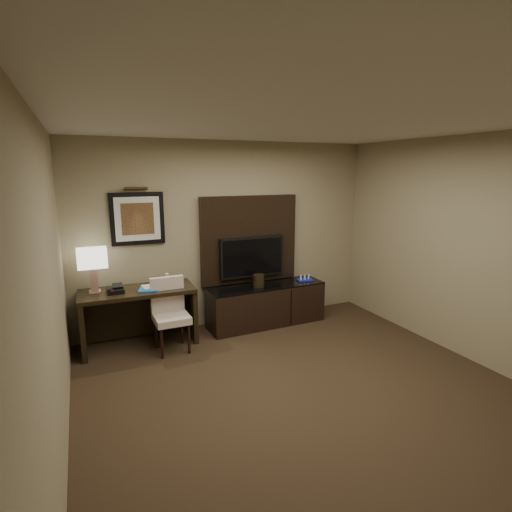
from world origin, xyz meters
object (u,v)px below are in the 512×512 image
desk_chair (172,318)px  ice_bucket (259,281)px  credenza (266,305)px  table_lamp (93,268)px  desk (139,318)px  minibar_tray (305,278)px  tv (252,257)px  desk_phone (115,289)px  water_bottle (167,279)px

desk_chair → ice_bucket: 1.42m
credenza → table_lamp: size_ratio=2.82×
desk_chair → table_lamp: 1.15m
table_lamp → ice_bucket: (2.22, -0.11, -0.38)m
ice_bucket → desk: bearing=179.2°
minibar_tray → tv: bearing=166.2°
desk → desk_phone: size_ratio=7.20×
desk_chair → credenza: bearing=11.7°
desk → credenza: desk is taller
water_bottle → minibar_tray: 2.12m
desk → tv: size_ratio=1.44×
desk → table_lamp: (-0.51, 0.09, 0.70)m
minibar_tray → desk: bearing=179.8°
credenza → desk_phone: 2.18m
desk_chair → table_lamp: table_lamp is taller
desk_phone → desk_chair: bearing=-26.8°
desk_chair → ice_bucket: bearing=12.0°
ice_bucket → table_lamp: bearing=177.1°
desk → desk_chair: desk_chair is taller
tv → desk_chair: tv is taller
tv → water_bottle: tv is taller
credenza → water_bottle: water_bottle is taller
desk_chair → water_bottle: bearing=83.0°
desk_chair → tv: bearing=20.4°
desk_chair → desk_phone: 0.79m
desk_chair → minibar_tray: desk_chair is taller
desk_phone → ice_bucket: desk_phone is taller
table_lamp → desk_chair: bearing=-26.4°
water_bottle → minibar_tray: bearing=-1.0°
table_lamp → ice_bucket: table_lamp is taller
table_lamp → desk_phone: table_lamp is taller
table_lamp → ice_bucket: size_ratio=3.43×
tv → desk_chair: size_ratio=1.12×
desk_phone → ice_bucket: (1.98, 0.02, -0.12)m
desk → water_bottle: 0.61m
desk_chair → water_bottle: water_bottle is taller
water_bottle → ice_bucket: bearing=-2.4°
table_lamp → credenza: bearing=-2.1°
desk → minibar_tray: desk is taller
desk → ice_bucket: ice_bucket is taller
desk → table_lamp: table_lamp is taller
table_lamp → desk_phone: bearing=-29.0°
desk_chair → desk_phone: bearing=153.5°
desk → tv: (1.70, 0.19, 0.63)m
credenza → desk_phone: desk_phone is taller
credenza → desk_phone: bearing=179.5°
ice_bucket → minibar_tray: (0.79, 0.02, -0.05)m
credenza → desk_chair: size_ratio=1.98×
table_lamp → water_bottle: size_ratio=3.82×
minibar_tray → ice_bucket: bearing=-178.8°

